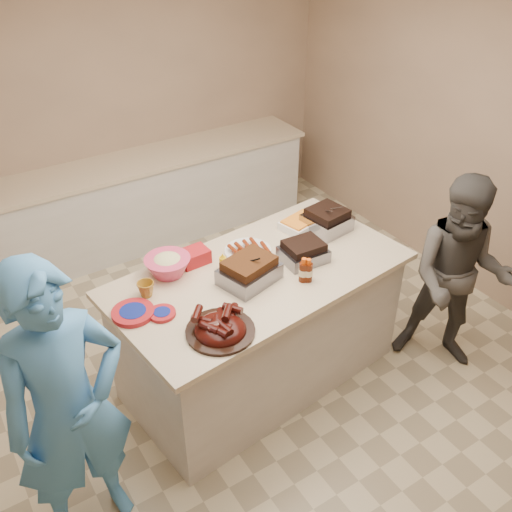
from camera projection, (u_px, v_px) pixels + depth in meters
room at (257, 366)px, 4.45m from camera, size 4.50×5.00×2.70m
back_counter at (140, 201)px, 5.74m from camera, size 3.60×0.64×0.90m
island at (259, 373)px, 4.39m from camera, size 2.14×1.30×0.96m
rib_platter at (220, 333)px, 3.34m from camera, size 0.48×0.48×0.17m
pulled_pork_tray at (249, 281)px, 3.76m from camera, size 0.43×0.37×0.11m
brisket_tray at (303, 260)px, 3.97m from camera, size 0.31×0.26×0.09m
roasting_pan at (326, 229)px, 4.30m from camera, size 0.34×0.34×0.12m
coleslaw_bowl at (169, 274)px, 3.83m from camera, size 0.34×0.34×0.21m
sausage_plate at (248, 252)px, 4.05m from camera, size 0.35×0.35×0.06m
mac_cheese_dish at (300, 227)px, 4.33m from camera, size 0.33×0.28×0.08m
bbq_bottle_a at (308, 281)px, 3.76m from camera, size 0.06×0.06×0.17m
bbq_bottle_b at (303, 281)px, 3.76m from camera, size 0.07×0.07×0.18m
mustard_bottle at (223, 269)px, 3.87m from camera, size 0.05×0.05×0.13m
sauce_bowl at (235, 269)px, 3.88m from camera, size 0.14×0.06×0.14m
plate_stack_large at (133, 315)px, 3.47m from camera, size 0.29×0.29×0.03m
plate_stack_small at (162, 315)px, 3.47m from camera, size 0.19×0.19×0.02m
plastic_cup at (147, 296)px, 3.63m from camera, size 0.12×0.12×0.11m
basket_stack at (194, 262)px, 3.94m from camera, size 0.21×0.16×0.10m
guest_gray at (439, 356)px, 4.54m from camera, size 1.67×1.60×0.59m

